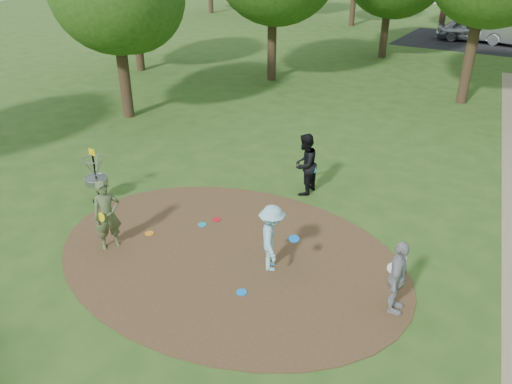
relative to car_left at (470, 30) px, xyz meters
The scene contains 13 objects.
ground 30.14m from the car_left, 88.79° to the right, with size 100.00×100.00×0.00m, color #2D5119.
dirt_clearing 30.14m from the car_left, 88.79° to the right, with size 8.40×8.40×0.02m, color #47301C.
parking_lot 2.74m from the car_left, ahead, with size 14.00×8.00×0.01m, color black.
player_observer_with_disc 31.33m from the car_left, 93.46° to the right, with size 0.66×0.74×1.69m.
player_throwing_with_disc 30.07m from the car_left, 86.74° to the right, with size 1.16×1.14×1.53m.
player_walking_with_disc 26.45m from the car_left, 88.53° to the right, with size 0.67×0.85×1.76m.
player_waiting_with_disc 30.31m from the car_left, 81.62° to the right, with size 0.52×0.96×1.56m.
disc_ground_cyan 29.41m from the car_left, 91.30° to the right, with size 0.22×0.22×0.02m, color #169CB5.
disc_ground_blue 31.16m from the car_left, 86.98° to the right, with size 0.22×0.22×0.02m, color #0E83EF.
disc_ground_red 29.01m from the car_left, 90.99° to the right, with size 0.22×0.22×0.02m, color red.
car_left is the anchor object (origin of this frame).
disc_ground_orange 30.45m from the car_left, 92.85° to the right, with size 0.22×0.22×0.02m, color orange.
disc_golf_basket 30.07m from the car_left, 97.38° to the right, with size 0.63×0.63×1.54m.
Camera 1 is at (5.51, -7.71, 6.50)m, focal length 35.00 mm.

